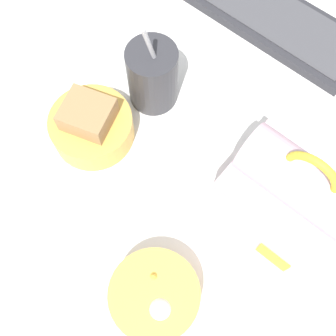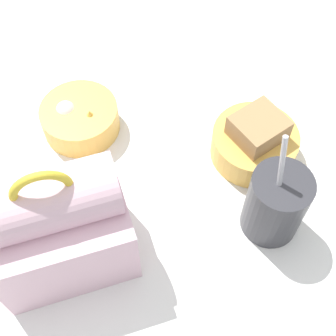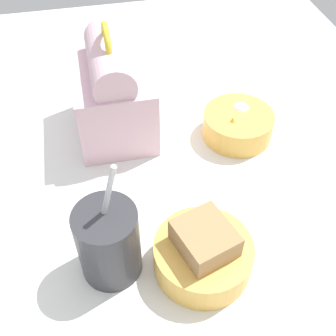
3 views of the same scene
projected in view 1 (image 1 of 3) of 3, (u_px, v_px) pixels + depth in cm
name	position (u px, v px, depth cm)	size (l,w,h in cm)	color
desk_surface	(167.00, 160.00, 69.68)	(140.00, 110.00, 2.00)	white
keyboard	(271.00, 17.00, 78.67)	(36.37, 13.44, 2.10)	#2D2D33
lunch_bag	(290.00, 199.00, 57.51)	(17.53, 13.34, 21.00)	beige
soup_cup	(153.00, 75.00, 67.78)	(8.26, 8.26, 19.09)	#333338
bento_bowl_sandwich	(91.00, 125.00, 67.46)	(13.39, 13.39, 8.50)	#EAB24C
bento_bowl_snacks	(155.00, 295.00, 58.00)	(12.52, 12.52, 5.73)	#EAB24C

